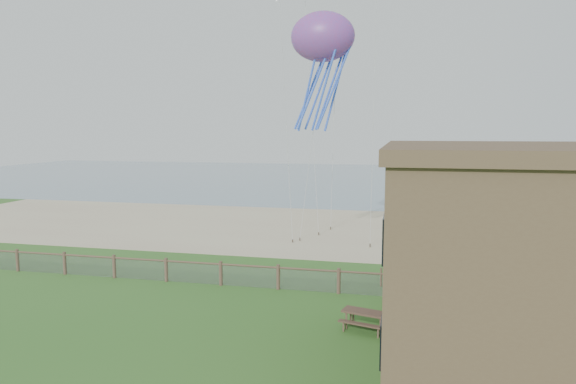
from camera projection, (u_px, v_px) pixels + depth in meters
name	position (u px, v px, depth m)	size (l,w,h in m)	color
ground	(241.00, 337.00, 19.59)	(160.00, 160.00, 0.00)	#2F6021
sand_beach	(326.00, 229.00, 40.89)	(72.00, 20.00, 0.02)	tan
ocean	(366.00, 179.00, 83.50)	(160.00, 68.00, 0.02)	slate
chainlink_fence	(278.00, 279.00, 25.33)	(36.20, 0.20, 1.25)	#493529
motel_deck	(572.00, 312.00, 21.55)	(15.00, 2.00, 0.50)	#4F382D
picnic_table	(365.00, 321.00, 20.21)	(1.79, 1.35, 0.76)	#4F382D
octopus_kite	(322.00, 70.00, 31.78)	(3.76, 2.65, 7.74)	#DF235C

